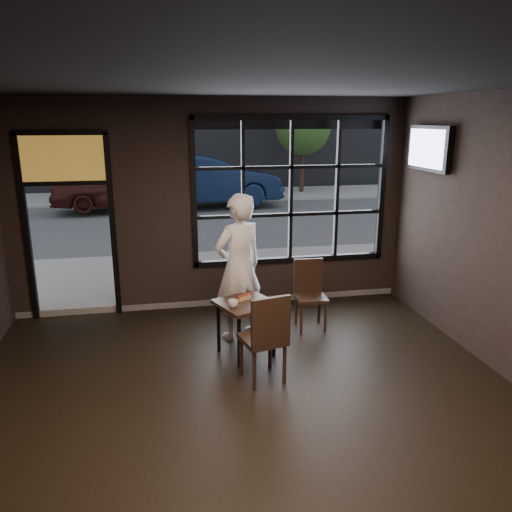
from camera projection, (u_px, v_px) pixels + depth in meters
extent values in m
cube|color=black|center=(258.00, 439.00, 4.66)|extent=(6.00, 7.00, 0.02)
cube|color=black|center=(259.00, 74.00, 3.81)|extent=(6.00, 7.00, 0.02)
cube|color=black|center=(291.00, 191.00, 7.71)|extent=(3.06, 0.12, 2.28)
cube|color=orange|center=(63.00, 158.00, 6.97)|extent=(1.20, 0.06, 0.70)
cube|color=#545456|center=(174.00, 173.00, 27.39)|extent=(60.00, 41.00, 0.04)
cube|color=#5B5956|center=(168.00, 21.00, 24.44)|extent=(28.00, 12.00, 15.00)
cube|color=black|center=(246.00, 328.00, 6.24)|extent=(0.85, 0.85, 0.70)
cube|color=black|center=(263.00, 336.00, 5.59)|extent=(0.55, 0.55, 1.06)
cube|color=black|center=(311.00, 296.00, 6.99)|extent=(0.44, 0.44, 0.97)
imported|color=silver|center=(239.00, 267.00, 6.59)|extent=(0.85, 0.73, 1.97)
imported|color=silver|center=(233.00, 304.00, 5.96)|extent=(0.17, 0.17, 0.10)
cube|color=black|center=(429.00, 148.00, 6.95)|extent=(0.12, 1.06, 0.62)
imported|color=#0E1B36|center=(205.00, 180.00, 16.44)|extent=(5.13, 2.20, 1.64)
imported|color=#33120E|center=(121.00, 186.00, 15.87)|extent=(4.41, 2.16, 1.45)
cylinder|color=#332114|center=(97.00, 172.00, 18.07)|extent=(0.19, 0.19, 2.04)
sphere|color=#345921|center=(93.00, 124.00, 17.63)|extent=(2.23, 2.23, 2.23)
cylinder|color=#332114|center=(302.00, 169.00, 19.49)|extent=(0.18, 0.18, 1.95)
sphere|color=#22501B|center=(303.00, 127.00, 19.07)|extent=(2.13, 2.13, 2.13)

